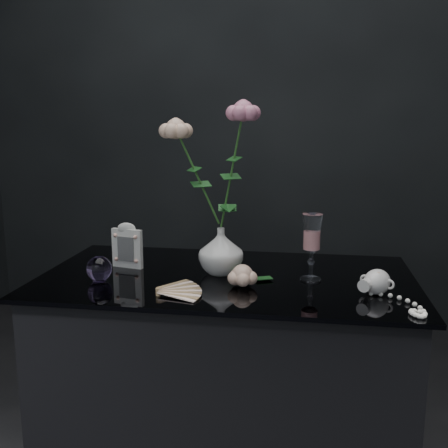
% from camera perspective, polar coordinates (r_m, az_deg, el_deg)
% --- Properties ---
extents(table, '(1.05, 0.58, 0.76)m').
position_cam_1_polar(table, '(1.65, 0.27, -18.39)').
color(table, black).
rests_on(table, ground).
extents(vase, '(0.15, 0.15, 0.13)m').
position_cam_1_polar(vase, '(1.50, -0.34, -2.95)').
color(vase, silver).
rests_on(vase, table).
extents(wine_glass, '(0.07, 0.07, 0.19)m').
position_cam_1_polar(wine_glass, '(1.45, 9.50, -2.54)').
color(wine_glass, white).
rests_on(wine_glass, table).
extents(picture_frame, '(0.12, 0.10, 0.14)m').
position_cam_1_polar(picture_frame, '(1.58, -10.50, -2.28)').
color(picture_frame, silver).
rests_on(picture_frame, table).
extents(paperweight, '(0.09, 0.09, 0.07)m').
position_cam_1_polar(paperweight, '(1.48, -13.43, -4.74)').
color(paperweight, '#896BAF').
rests_on(paperweight, table).
extents(paper_fan, '(0.23, 0.19, 0.02)m').
position_cam_1_polar(paper_fan, '(1.34, -7.16, -7.25)').
color(paper_fan, '#F5E5C4').
rests_on(paper_fan, table).
extents(loose_rose, '(0.15, 0.19, 0.06)m').
position_cam_1_polar(loose_rose, '(1.39, 2.01, -5.62)').
color(loose_rose, beige).
rests_on(loose_rose, table).
extents(pearl_jar, '(0.31, 0.31, 0.07)m').
position_cam_1_polar(pearl_jar, '(1.39, 16.31, -5.95)').
color(pearl_jar, white).
rests_on(pearl_jar, table).
extents(roses, '(0.26, 0.11, 0.40)m').
position_cam_1_polar(roses, '(1.46, -1.14, 6.80)').
color(roses, beige).
rests_on(roses, vase).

